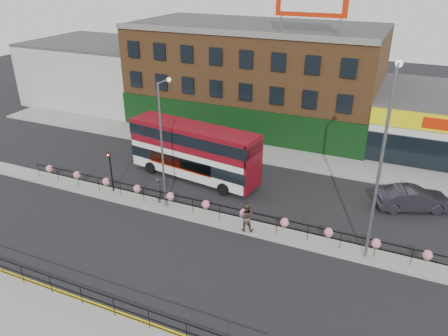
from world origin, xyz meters
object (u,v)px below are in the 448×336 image
at_px(car, 413,199).
at_px(double_decker_bus, 194,147).
at_px(pedestrian_b, 246,217).
at_px(lamp_column_west, 163,135).
at_px(pedestrian_a, 159,190).
at_px(lamp_column_east, 383,151).

bearing_deg(car, double_decker_bus, 73.69).
xyz_separation_m(double_decker_bus, pedestrian_b, (6.64, -5.67, -1.58)).
bearing_deg(car, lamp_column_west, 89.73).
xyz_separation_m(car, lamp_column_west, (-16.00, -6.64, 4.59)).
relative_size(pedestrian_a, lamp_column_west, 0.21).
bearing_deg(pedestrian_a, double_decker_bus, -27.50).
bearing_deg(double_decker_bus, pedestrian_b, -40.49).
distance_m(double_decker_bus, pedestrian_b, 8.88).
relative_size(pedestrian_b, lamp_column_east, 0.18).
relative_size(double_decker_bus, pedestrian_b, 5.67).
xyz_separation_m(pedestrian_a, lamp_column_east, (14.51, -0.39, 5.69)).
height_order(car, pedestrian_b, pedestrian_b).
distance_m(pedestrian_b, lamp_column_west, 7.74).
bearing_deg(double_decker_bus, car, 6.50).
bearing_deg(lamp_column_west, double_decker_bus, 93.13).
height_order(pedestrian_a, lamp_column_east, lamp_column_east).
relative_size(pedestrian_b, lamp_column_west, 0.22).
height_order(double_decker_bus, lamp_column_east, lamp_column_east).
xyz_separation_m(pedestrian_b, lamp_column_west, (-6.38, 0.88, 4.28)).
xyz_separation_m(lamp_column_west, lamp_column_east, (13.81, -0.28, 1.35)).
distance_m(double_decker_bus, car, 16.47).
distance_m(pedestrian_a, pedestrian_b, 7.14).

